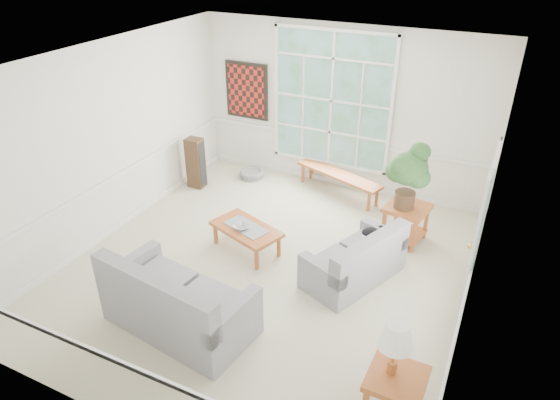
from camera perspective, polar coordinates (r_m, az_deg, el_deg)
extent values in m
cube|color=beige|center=(7.45, -1.37, -7.62)|extent=(5.50, 6.00, 0.01)
cube|color=white|center=(6.15, -1.71, 15.45)|extent=(5.50, 6.00, 0.02)
cube|color=white|center=(9.23, 7.13, 10.24)|extent=(5.50, 0.02, 3.00)
cube|color=white|center=(4.65, -19.05, -12.28)|extent=(5.50, 0.02, 3.00)
cube|color=white|center=(8.19, -19.02, 6.37)|extent=(0.02, 6.00, 3.00)
cube|color=white|center=(6.06, 22.30, -2.41)|extent=(0.02, 6.00, 3.00)
cube|color=white|center=(9.21, 5.91, 11.25)|extent=(2.30, 0.08, 2.40)
cube|color=white|center=(6.81, 21.80, -3.18)|extent=(0.08, 0.90, 2.10)
cube|color=white|center=(6.22, 21.31, -5.22)|extent=(0.08, 0.26, 1.90)
cube|color=maroon|center=(9.91, -3.85, 12.34)|extent=(0.90, 0.06, 1.10)
cube|color=black|center=(7.62, 23.45, 4.24)|extent=(0.04, 0.26, 0.32)
cube|color=black|center=(7.99, 23.69, 5.30)|extent=(0.04, 0.26, 0.32)
cube|color=gray|center=(7.07, 8.46, -6.20)|extent=(1.26, 1.65, 0.80)
cube|color=gray|center=(6.30, -11.49, -10.48)|extent=(1.95, 1.20, 1.00)
cube|color=#A15226|center=(7.70, -3.85, -4.42)|extent=(1.22, 0.92, 0.41)
imported|color=#A3A3A8|center=(7.55, -4.44, -3.08)|extent=(0.34, 0.34, 0.07)
cube|color=#A15226|center=(9.33, 6.67, 1.86)|extent=(1.79, 0.92, 0.41)
cube|color=#A15226|center=(8.10, 14.11, -2.60)|extent=(0.72, 0.72, 0.62)
cube|color=#A15226|center=(5.50, 12.90, -21.04)|extent=(0.58, 0.58, 0.58)
cylinder|color=slate|center=(9.96, -3.24, 2.99)|extent=(0.57, 0.57, 0.14)
cube|color=#412B1A|center=(9.56, -9.62, 4.20)|extent=(0.31, 0.24, 0.98)
ellipsoid|color=black|center=(7.42, 10.60, -3.75)|extent=(0.42, 0.38, 0.16)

